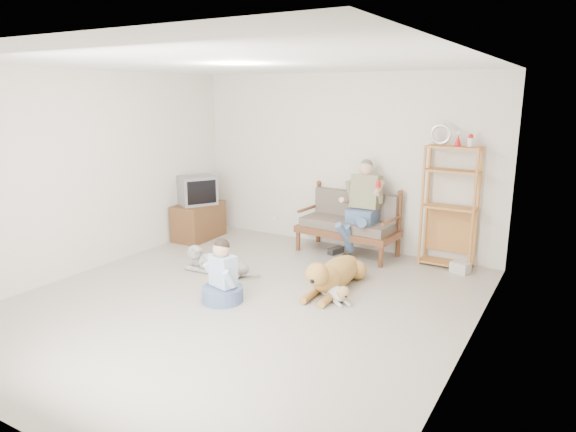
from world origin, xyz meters
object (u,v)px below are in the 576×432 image
Objects in this scene: etagere at (449,206)px; golden_retriever at (333,274)px; loveseat at (349,222)px; tv_stand at (199,221)px.

etagere is 2.02m from golden_retriever.
golden_retriever is at bearing -68.75° from loveseat.
etagere reaches higher than loveseat.
etagere reaches higher than golden_retriever.
etagere is at bearing 6.27° from tv_stand.
golden_retriever is (-0.99, -1.63, -0.68)m from etagere.
etagere is at bearing 56.57° from golden_retriever.
tv_stand is (-2.51, -0.56, -0.19)m from loveseat.
loveseat reaches higher than golden_retriever.
tv_stand is at bearing -163.13° from loveseat.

